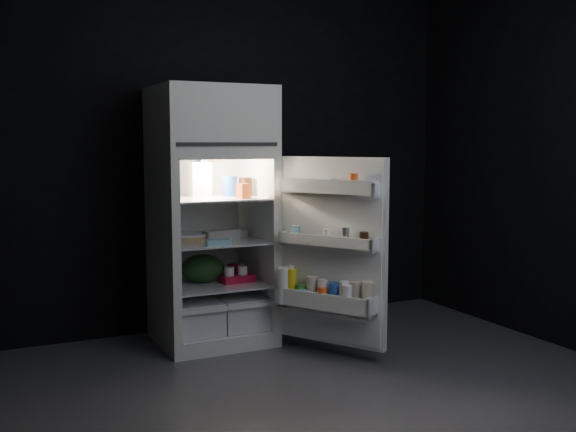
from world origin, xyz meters
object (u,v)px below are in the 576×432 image
refrigerator (210,207)px  fridge_door (330,255)px  egg_carton (221,235)px  milk_jug (199,179)px  yogurt_tray (237,278)px

refrigerator → fridge_door: (0.57, -0.70, -0.28)m
fridge_door → egg_carton: fridge_door is taller
fridge_door → milk_jug: 1.09m
refrigerator → fridge_door: 0.95m
refrigerator → milk_jug: size_ratio=7.42×
fridge_door → milk_jug: fridge_door is taller
milk_jug → yogurt_tray: 0.74m
egg_carton → yogurt_tray: 0.33m
fridge_door → milk_jug: bearing=130.0°
refrigerator → egg_carton: refrigerator is taller
fridge_door → egg_carton: bearing=129.1°
yogurt_tray → refrigerator: bearing=141.7°
milk_jug → egg_carton: 0.42m
fridge_door → egg_carton: size_ratio=4.75×
refrigerator → milk_jug: bearing=137.5°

